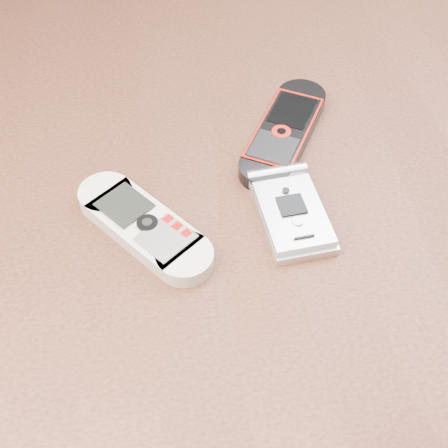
# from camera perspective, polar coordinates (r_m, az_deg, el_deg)

# --- Properties ---
(table) EXTENTS (1.20, 0.80, 0.75)m
(table) POSITION_cam_1_polar(r_m,az_deg,el_deg) (0.58, -0.49, -7.37)
(table) COLOR black
(table) RESTS_ON ground
(nokia_white) EXTENTS (0.12, 0.14, 0.02)m
(nokia_white) POSITION_cam_1_polar(r_m,az_deg,el_deg) (0.50, -7.35, -0.15)
(nokia_white) COLOR beige
(nokia_white) RESTS_ON table
(nokia_black_red) EXTENTS (0.11, 0.15, 0.01)m
(nokia_black_red) POSITION_cam_1_polar(r_m,az_deg,el_deg) (0.57, 5.51, 8.40)
(nokia_black_red) COLOR black
(nokia_black_red) RESTS_ON table
(motorola_razr) EXTENTS (0.06, 0.10, 0.02)m
(motorola_razr) POSITION_cam_1_polar(r_m,az_deg,el_deg) (0.50, 6.23, 1.01)
(motorola_razr) COLOR silver
(motorola_razr) RESTS_ON table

